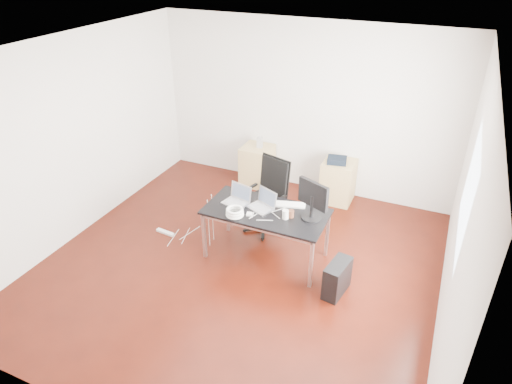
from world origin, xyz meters
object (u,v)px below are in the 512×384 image
at_px(office_chair, 268,192).
at_px(filing_cabinet_right, 338,181).
at_px(filing_cabinet_left, 257,165).
at_px(desk, 266,214).
at_px(pc_tower, 337,278).

bearing_deg(office_chair, filing_cabinet_right, 75.15).
xyz_separation_m(office_chair, filing_cabinet_left, (-0.71, 1.22, -0.26)).
distance_m(desk, filing_cabinet_left, 2.14).
bearing_deg(filing_cabinet_left, desk, -62.97).
xyz_separation_m(desk, filing_cabinet_right, (0.48, 1.89, -0.33)).
bearing_deg(pc_tower, desk, 172.88).
relative_size(office_chair, pc_tower, 2.40).
distance_m(desk, office_chair, 0.72).
relative_size(filing_cabinet_left, pc_tower, 1.56).
xyz_separation_m(desk, office_chair, (-0.25, 0.67, -0.07)).
bearing_deg(desk, filing_cabinet_right, 75.64).
relative_size(office_chair, filing_cabinet_left, 1.54).
bearing_deg(desk, filing_cabinet_left, 117.03).
bearing_deg(pc_tower, filing_cabinet_right, 114.62).
distance_m(desk, filing_cabinet_right, 1.97).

